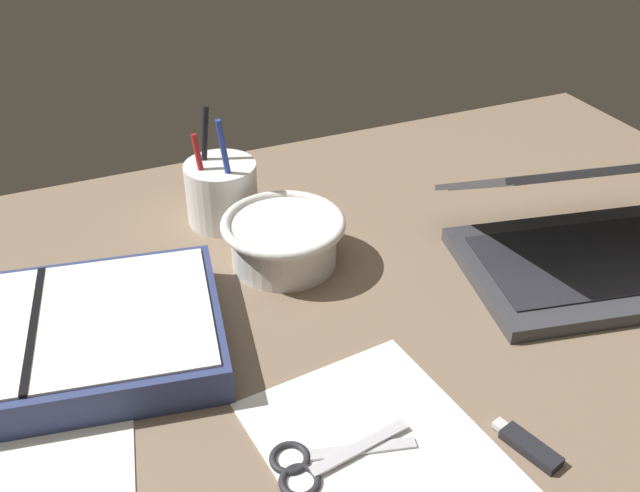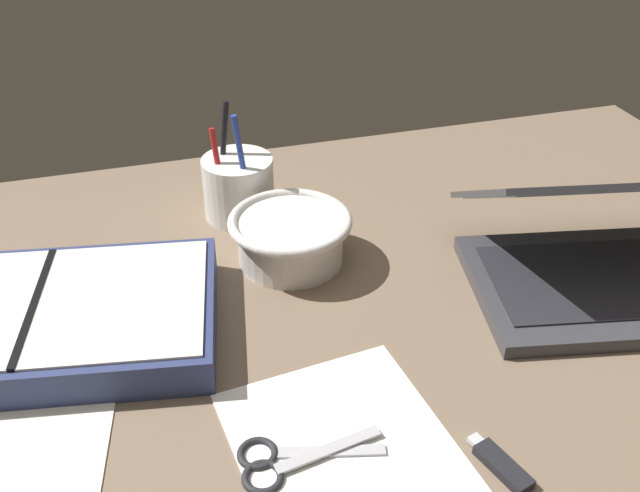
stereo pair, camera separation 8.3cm
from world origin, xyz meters
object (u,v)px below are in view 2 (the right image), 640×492
(pen_cup, at_px, (238,187))
(scissors, at_px, (279,461))
(laptop, at_px, (607,251))
(bowl, at_px, (290,236))
(planner, at_px, (39,320))

(pen_cup, bearing_deg, scissors, -96.57)
(laptop, height_order, scissors, laptop)
(laptop, bearing_deg, pen_cup, 155.40)
(bowl, xyz_separation_m, pen_cup, (-0.04, 0.13, 0.01))
(bowl, relative_size, planner, 0.37)
(laptop, distance_m, bowl, 0.39)
(bowl, xyz_separation_m, scissors, (-0.09, -0.32, -0.03))
(laptop, xyz_separation_m, planner, (-0.67, 0.09, -0.02))
(planner, distance_m, scissors, 0.33)
(pen_cup, bearing_deg, bowl, -72.78)
(pen_cup, relative_size, scissors, 1.19)
(scissors, bearing_deg, bowl, 75.76)
(bowl, xyz_separation_m, planner, (-0.31, -0.07, -0.01))
(laptop, xyz_separation_m, bowl, (-0.36, 0.16, -0.01))
(pen_cup, xyz_separation_m, planner, (-0.27, -0.20, -0.02))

